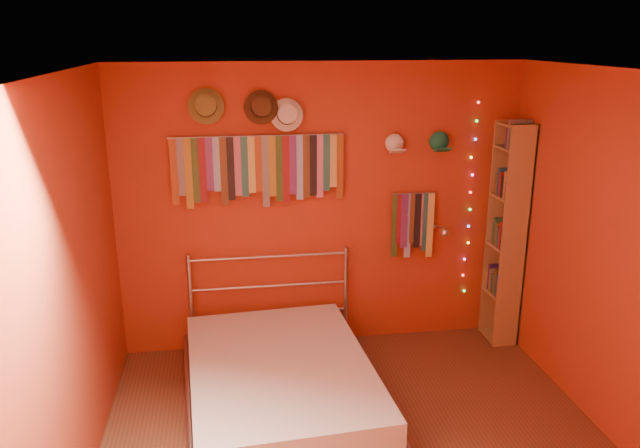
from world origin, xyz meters
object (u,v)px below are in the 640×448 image
tie_rack (258,166)px  reading_lamp (443,231)px  bed (280,384)px  bookshelf (511,233)px

tie_rack → reading_lamp: bearing=-6.2°
tie_rack → bed: tie_rack is taller
tie_rack → bed: (0.06, -1.00, -1.44)m
reading_lamp → bookshelf: bookshelf is taller
tie_rack → bookshelf: size_ratio=0.72×
tie_rack → reading_lamp: tie_rack is taller
tie_rack → bookshelf: 2.30m
bed → reading_lamp: bearing=25.0°
bookshelf → bed: (-2.14, -0.85, -0.80)m
reading_lamp → bed: size_ratio=0.16×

